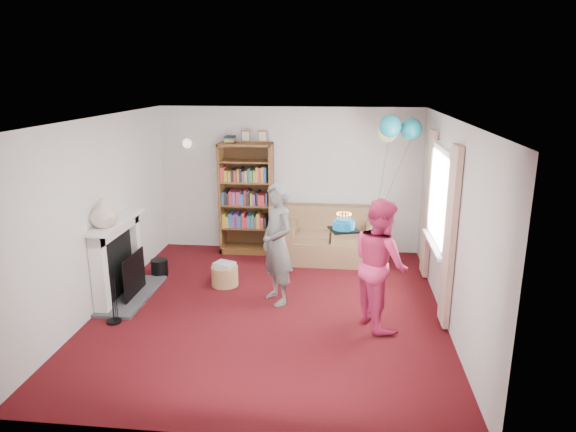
# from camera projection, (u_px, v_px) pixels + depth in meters

# --- Properties ---
(ground) EXTENTS (5.00, 5.00, 0.00)m
(ground) POSITION_uv_depth(u_px,v_px,m) (270.00, 309.00, 6.82)
(ground) COLOR #35080C
(ground) RESTS_ON ground
(wall_back) EXTENTS (4.50, 0.02, 2.50)m
(wall_back) POSITION_uv_depth(u_px,v_px,m) (290.00, 180.00, 8.89)
(wall_back) COLOR silver
(wall_back) RESTS_ON ground
(wall_left) EXTENTS (0.02, 5.00, 2.50)m
(wall_left) POSITION_uv_depth(u_px,v_px,m) (99.00, 214.00, 6.72)
(wall_left) COLOR silver
(wall_left) RESTS_ON ground
(wall_right) EXTENTS (0.02, 5.00, 2.50)m
(wall_right) POSITION_uv_depth(u_px,v_px,m) (452.00, 224.00, 6.26)
(wall_right) COLOR silver
(wall_right) RESTS_ON ground
(ceiling) EXTENTS (4.50, 5.00, 0.01)m
(ceiling) POSITION_uv_depth(u_px,v_px,m) (268.00, 119.00, 6.16)
(ceiling) COLOR white
(ceiling) RESTS_ON wall_back
(fireplace) EXTENTS (0.55, 1.80, 1.12)m
(fireplace) POSITION_uv_depth(u_px,v_px,m) (122.00, 262.00, 7.09)
(fireplace) COLOR #3F3F42
(fireplace) RESTS_ON ground
(window_bay) EXTENTS (0.14, 2.02, 2.20)m
(window_bay) POSITION_uv_depth(u_px,v_px,m) (439.00, 215.00, 6.85)
(window_bay) COLOR white
(window_bay) RESTS_ON ground
(wall_sconce) EXTENTS (0.16, 0.23, 0.16)m
(wall_sconce) POSITION_uv_depth(u_px,v_px,m) (187.00, 143.00, 8.77)
(wall_sconce) COLOR gold
(wall_sconce) RESTS_ON ground
(bookcase) EXTENTS (0.91, 0.42, 2.12)m
(bookcase) POSITION_uv_depth(u_px,v_px,m) (247.00, 199.00, 8.85)
(bookcase) COLOR #472B14
(bookcase) RESTS_ON ground
(sofa) EXTENTS (1.63, 0.86, 0.86)m
(sofa) POSITION_uv_depth(u_px,v_px,m) (331.00, 240.00, 8.64)
(sofa) COLOR brown
(sofa) RESTS_ON ground
(wicker_basket) EXTENTS (0.39, 0.39, 0.36)m
(wicker_basket) POSITION_uv_depth(u_px,v_px,m) (225.00, 275.00, 7.57)
(wicker_basket) COLOR #A87E4E
(wicker_basket) RESTS_ON ground
(person_striped) EXTENTS (0.67, 0.72, 1.66)m
(person_striped) POSITION_uv_depth(u_px,v_px,m) (277.00, 244.00, 6.85)
(person_striped) COLOR black
(person_striped) RESTS_ON ground
(person_magenta) EXTENTS (0.87, 0.96, 1.61)m
(person_magenta) POSITION_uv_depth(u_px,v_px,m) (380.00, 263.00, 6.22)
(person_magenta) COLOR #CA2858
(person_magenta) RESTS_ON ground
(birthday_cake) EXTENTS (0.33, 0.33, 0.22)m
(birthday_cake) POSITION_uv_depth(u_px,v_px,m) (344.00, 225.00, 6.41)
(birthday_cake) COLOR black
(birthday_cake) RESTS_ON ground
(balloons) EXTENTS (0.66, 0.71, 1.79)m
(balloons) POSITION_uv_depth(u_px,v_px,m) (396.00, 129.00, 7.76)
(balloons) COLOR #3F3F3F
(balloons) RESTS_ON ground
(mantel_vase) EXTENTS (0.36, 0.36, 0.37)m
(mantel_vase) POSITION_uv_depth(u_px,v_px,m) (103.00, 213.00, 6.55)
(mantel_vase) COLOR beige
(mantel_vase) RESTS_ON fireplace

